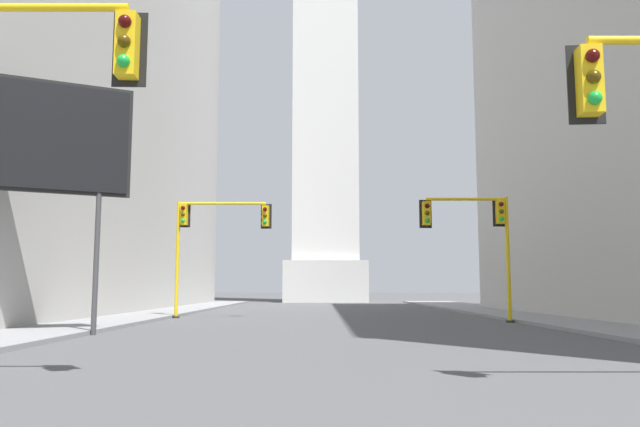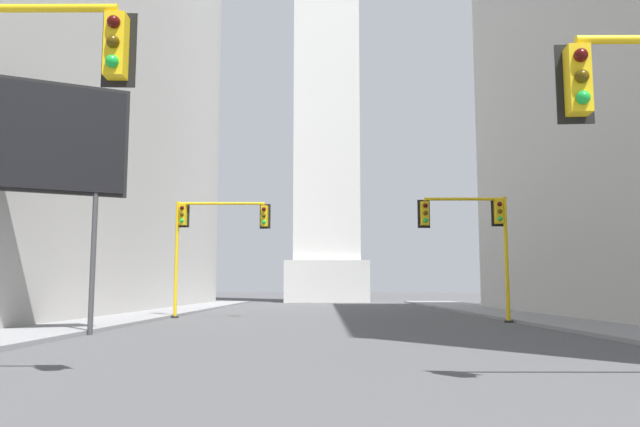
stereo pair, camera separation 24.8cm
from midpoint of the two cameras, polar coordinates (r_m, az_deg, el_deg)
sidewalk_left at (r=27.48m, az=-21.99°, el=-9.44°), size 5.00×83.53×0.15m
sidewalk_right at (r=27.85m, az=24.47°, el=-9.28°), size 5.00×83.53×0.15m
traffic_light_mid_left at (r=33.51m, az=-10.00°, el=-1.39°), size 5.13×0.53×6.12m
traffic_light_mid_right at (r=29.60m, az=14.34°, el=-1.19°), size 4.21×0.52×5.75m
billboard_sign at (r=22.90m, az=-24.55°, el=6.14°), size 5.62×2.79×8.54m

